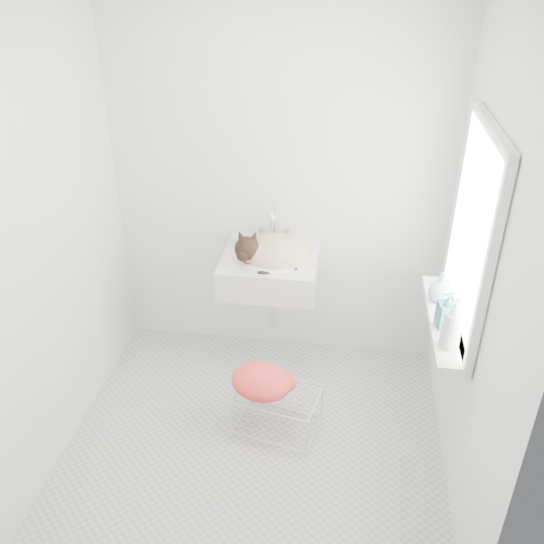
# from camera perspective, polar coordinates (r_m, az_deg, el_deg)

# --- Properties ---
(floor) EXTENTS (2.20, 2.00, 0.02)m
(floor) POSITION_cam_1_polar(r_m,az_deg,el_deg) (3.62, -1.67, -16.16)
(floor) COLOR silver
(floor) RESTS_ON ground
(back_wall) EXTENTS (2.20, 0.02, 2.50)m
(back_wall) POSITION_cam_1_polar(r_m,az_deg,el_deg) (3.76, 0.65, 8.70)
(back_wall) COLOR white
(back_wall) RESTS_ON ground
(right_wall) EXTENTS (0.02, 2.00, 2.50)m
(right_wall) POSITION_cam_1_polar(r_m,az_deg,el_deg) (2.89, 19.96, 0.01)
(right_wall) COLOR white
(right_wall) RESTS_ON ground
(left_wall) EXTENTS (0.02, 2.00, 2.50)m
(left_wall) POSITION_cam_1_polar(r_m,az_deg,el_deg) (3.22, -21.68, 2.78)
(left_wall) COLOR white
(left_wall) RESTS_ON ground
(window_glass) EXTENTS (0.01, 0.80, 1.00)m
(window_glass) POSITION_cam_1_polar(r_m,az_deg,el_deg) (3.02, 19.40, 3.54)
(window_glass) COLOR white
(window_glass) RESTS_ON right_wall
(window_frame) EXTENTS (0.04, 0.90, 1.10)m
(window_frame) POSITION_cam_1_polar(r_m,az_deg,el_deg) (3.02, 19.12, 3.56)
(window_frame) COLOR white
(window_frame) RESTS_ON right_wall
(windowsill) EXTENTS (0.16, 0.88, 0.04)m
(windowsill) POSITION_cam_1_polar(r_m,az_deg,el_deg) (3.26, 16.60, -4.58)
(windowsill) COLOR white
(windowsill) RESTS_ON right_wall
(sink) EXTENTS (0.61, 0.53, 0.24)m
(sink) POSITION_cam_1_polar(r_m,az_deg,el_deg) (3.69, -0.23, 1.48)
(sink) COLOR white
(sink) RESTS_ON back_wall
(faucet) EXTENTS (0.22, 0.16, 0.22)m
(faucet) POSITION_cam_1_polar(r_m,az_deg,el_deg) (3.79, 0.16, 4.61)
(faucet) COLOR silver
(faucet) RESTS_ON sink
(cat) EXTENTS (0.50, 0.43, 0.29)m
(cat) POSITION_cam_1_polar(r_m,az_deg,el_deg) (3.66, -0.09, 1.89)
(cat) COLOR #C6AF8C
(cat) RESTS_ON sink
(wire_rack) EXTENTS (0.53, 0.42, 0.28)m
(wire_rack) POSITION_cam_1_polar(r_m,az_deg,el_deg) (3.58, 0.53, -13.42)
(wire_rack) COLOR silver
(wire_rack) RESTS_ON floor
(towel) EXTENTS (0.44, 0.37, 0.15)m
(towel) POSITION_cam_1_polar(r_m,az_deg,el_deg) (3.48, -1.09, -11.35)
(towel) COLOR orange
(towel) RESTS_ON wire_rack
(bottle_a) EXTENTS (0.12, 0.12, 0.22)m
(bottle_a) POSITION_cam_1_polar(r_m,az_deg,el_deg) (3.03, 17.00, -6.98)
(bottle_a) COLOR silver
(bottle_a) RESTS_ON windowsill
(bottle_b) EXTENTS (0.11, 0.11, 0.21)m
(bottle_b) POSITION_cam_1_polar(r_m,az_deg,el_deg) (3.17, 16.64, -5.15)
(bottle_b) COLOR teal
(bottle_b) RESTS_ON windowsill
(bottle_c) EXTENTS (0.14, 0.14, 0.18)m
(bottle_c) POSITION_cam_1_polar(r_m,az_deg,el_deg) (3.39, 16.17, -2.68)
(bottle_c) COLOR #C3E9F6
(bottle_c) RESTS_ON windowsill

